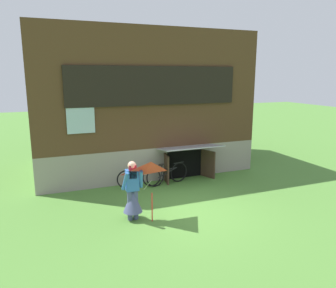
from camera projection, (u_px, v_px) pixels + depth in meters
ground_plane at (191, 211)px, 9.44m from camera, size 60.00×60.00×0.00m
log_house at (136, 101)px, 13.82m from camera, size 8.39×6.04×5.53m
person at (133, 195)px, 8.77m from camera, size 0.61×0.53×1.64m
kite at (151, 179)px, 8.23m from camera, size 0.99×1.08×1.60m
bicycle_black at (167, 174)px, 11.70m from camera, size 1.71×0.39×0.79m
bicycle_silver at (139, 178)px, 11.37m from camera, size 1.54×0.27×0.71m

